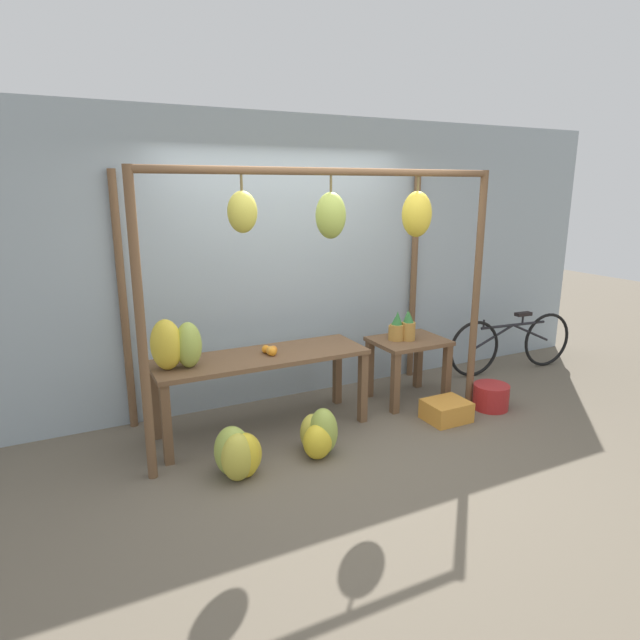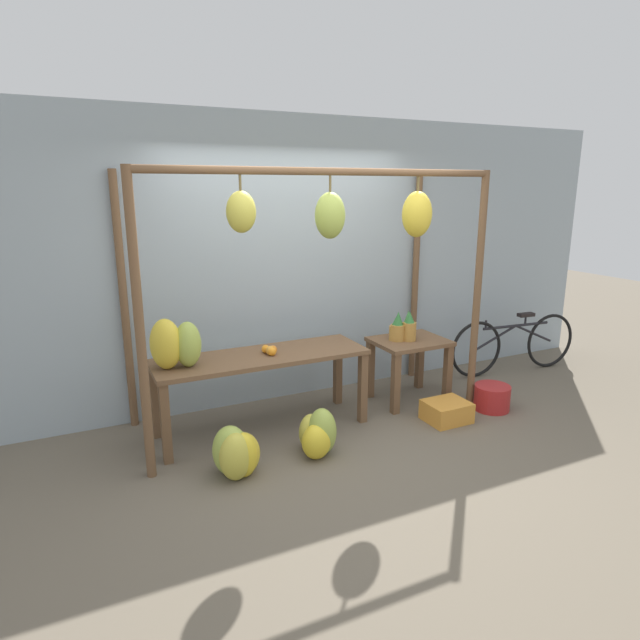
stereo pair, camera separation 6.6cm
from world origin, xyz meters
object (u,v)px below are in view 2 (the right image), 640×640
object	(u,v)px
pineapple_cluster	(403,329)
parked_bicycle	(514,343)
blue_bucket	(492,397)
fruit_crate_white	(447,411)
banana_pile_on_table	(175,344)
banana_pile_ground_right	(318,434)
banana_pile_ground_left	(238,453)
orange_pile	(270,350)

from	to	relation	value
pineapple_cluster	parked_bicycle	distance (m)	1.74
blue_bucket	pineapple_cluster	bearing A→B (deg)	139.60
fruit_crate_white	blue_bucket	xyz separation A→B (m)	(0.57, 0.02, 0.03)
pineapple_cluster	parked_bicycle	world-z (taller)	pineapple_cluster
banana_pile_on_table	blue_bucket	size ratio (longest dim) A/B	1.43
banana_pile_ground_right	pineapple_cluster	bearing A→B (deg)	27.63
banana_pile_ground_left	blue_bucket	bearing A→B (deg)	2.62
banana_pile_ground_left	banana_pile_ground_right	size ratio (longest dim) A/B	1.11
banana_pile_on_table	orange_pile	size ratio (longest dim) A/B	2.87
banana_pile_ground_right	fruit_crate_white	world-z (taller)	banana_pile_ground_right
pineapple_cluster	banana_pile_ground_left	size ratio (longest dim) A/B	0.65
parked_bicycle	orange_pile	bearing A→B (deg)	-176.04
pineapple_cluster	banana_pile_ground_right	bearing A→B (deg)	-152.37
banana_pile_on_table	fruit_crate_white	size ratio (longest dim) A/B	1.25
banana_pile_on_table	fruit_crate_white	distance (m)	2.53
fruit_crate_white	parked_bicycle	distance (m)	1.77
orange_pile	banana_pile_ground_left	bearing A→B (deg)	-128.66
banana_pile_on_table	banana_pile_ground_left	xyz separation A→B (m)	(0.29, -0.64, -0.72)
banana_pile_ground_right	blue_bucket	distance (m)	1.93
banana_pile_ground_left	parked_bicycle	size ratio (longest dim) A/B	0.27
banana_pile_ground_left	banana_pile_ground_right	world-z (taller)	banana_pile_ground_left
banana_pile_on_table	pineapple_cluster	bearing A→B (deg)	1.53
banana_pile_ground_left	blue_bucket	distance (m)	2.62
banana_pile_ground_left	fruit_crate_white	size ratio (longest dim) A/B	1.17
orange_pile	pineapple_cluster	bearing A→B (deg)	2.18
orange_pile	banana_pile_ground_right	world-z (taller)	orange_pile
banana_pile_on_table	pineapple_cluster	world-z (taller)	banana_pile_on_table
orange_pile	blue_bucket	bearing A→B (deg)	-13.98
orange_pile	banana_pile_ground_right	bearing A→B (deg)	-74.15
banana_pile_ground_right	blue_bucket	xyz separation A→B (m)	(1.93, 0.08, -0.05)
pineapple_cluster	parked_bicycle	xyz separation A→B (m)	(1.68, 0.16, -0.41)
banana_pile_ground_right	fruit_crate_white	size ratio (longest dim) A/B	1.05
banana_pile_on_table	banana_pile_ground_right	xyz separation A→B (m)	(0.98, -0.60, -0.73)
banana_pile_on_table	parked_bicycle	world-z (taller)	banana_pile_on_table
pineapple_cluster	banana_pile_ground_right	distance (m)	1.53
pineapple_cluster	parked_bicycle	bearing A→B (deg)	5.46
orange_pile	blue_bucket	world-z (taller)	orange_pile
pineapple_cluster	banana_pile_ground_left	xyz separation A→B (m)	(-1.93, -0.70, -0.58)
banana_pile_ground_right	banana_pile_ground_left	bearing A→B (deg)	-176.52
fruit_crate_white	blue_bucket	distance (m)	0.57
pineapple_cluster	fruit_crate_white	distance (m)	0.90
banana_pile_ground_left	fruit_crate_white	distance (m)	2.04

